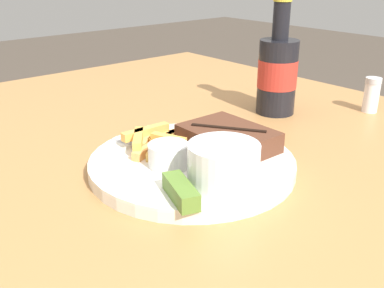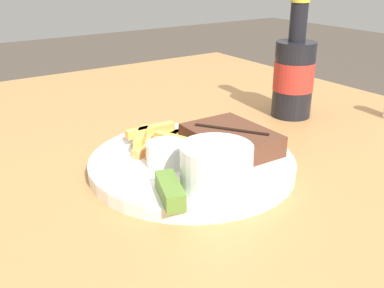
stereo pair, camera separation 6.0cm
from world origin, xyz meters
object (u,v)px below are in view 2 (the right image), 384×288
Objects in this scene: dipping_sauce_cup at (166,153)px; beer_bottle at (294,74)px; pickle_spear at (170,190)px; dinner_plate at (192,164)px; coleslaw_cup at (216,164)px; steak_portion at (231,140)px; fork_utensil at (151,144)px.

beer_bottle is (-0.09, 0.32, 0.04)m from dipping_sauce_cup.
beer_bottle is at bearing 114.49° from pickle_spear.
pickle_spear is (0.08, -0.08, 0.02)m from dinner_plate.
beer_bottle reaches higher than coleslaw_cup.
fork_utensil is (-0.08, -0.09, -0.01)m from steak_portion.
coleslaw_cup is at bearing 11.28° from dipping_sauce_cup.
fork_utensil is at bearing -86.40° from beer_bottle.
fork_utensil is (-0.15, -0.00, -0.03)m from coleslaw_cup.
beer_bottle is at bearing 113.36° from steak_portion.
beer_bottle is at bearing 74.25° from fork_utensil.
fork_utensil reaches higher than dinner_plate.
coleslaw_cup is 0.39× the size of beer_bottle.
pickle_spear is (0.07, -0.14, -0.00)m from steak_portion.
beer_bottle is (-0.02, 0.30, 0.06)m from fork_utensil.
beer_bottle reaches higher than pickle_spear.
dinner_plate is at bearing 0.00° from fork_utensil.
dinner_plate is at bearing 88.97° from dipping_sauce_cup.
beer_bottle is (-0.17, 0.30, 0.03)m from coleslaw_cup.
coleslaw_cup is 0.09m from dipping_sauce_cup.
dinner_plate is 0.12m from pickle_spear.
pickle_spear is at bearing -95.17° from coleslaw_cup.
steak_portion is 0.59× the size of beer_bottle.
dipping_sauce_cup is at bearing 150.99° from pickle_spear.
dinner_plate is 0.30m from beer_bottle.
coleslaw_cup is at bearing -18.97° from fork_utensil.
beer_bottle is (-0.17, 0.36, 0.05)m from pickle_spear.
steak_portion is 0.10m from dipping_sauce_cup.
dipping_sauce_cup reaches higher than pickle_spear.
dipping_sauce_cup is 0.24× the size of beer_bottle.
coleslaw_cup is 0.35m from beer_bottle.
steak_portion is (0.01, 0.06, 0.02)m from dinner_plate.
pickle_spear is at bearing -41.43° from fork_utensil.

